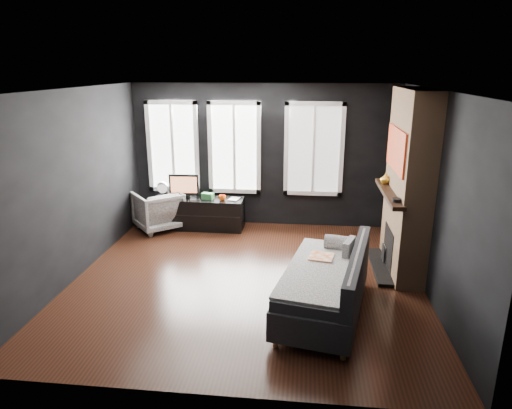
# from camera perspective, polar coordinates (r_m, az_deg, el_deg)

# --- Properties ---
(floor) EXTENTS (5.00, 5.00, 0.00)m
(floor) POSITION_cam_1_polar(r_m,az_deg,el_deg) (6.78, -1.13, -9.23)
(floor) COLOR black
(floor) RESTS_ON ground
(ceiling) EXTENTS (5.00, 5.00, 0.00)m
(ceiling) POSITION_cam_1_polar(r_m,az_deg,el_deg) (6.10, -1.28, 14.20)
(ceiling) COLOR white
(ceiling) RESTS_ON ground
(wall_back) EXTENTS (5.00, 0.02, 2.70)m
(wall_back) POSITION_cam_1_polar(r_m,az_deg,el_deg) (8.73, 0.93, 6.08)
(wall_back) COLOR black
(wall_back) RESTS_ON ground
(wall_left) EXTENTS (0.02, 5.00, 2.70)m
(wall_left) POSITION_cam_1_polar(r_m,az_deg,el_deg) (7.07, -21.74, 2.29)
(wall_left) COLOR black
(wall_left) RESTS_ON ground
(wall_right) EXTENTS (0.02, 5.00, 2.70)m
(wall_right) POSITION_cam_1_polar(r_m,az_deg,el_deg) (6.48, 21.28, 1.10)
(wall_right) COLOR black
(wall_right) RESTS_ON ground
(windows) EXTENTS (4.00, 0.16, 1.76)m
(windows) POSITION_cam_1_polar(r_m,az_deg,el_deg) (8.61, -2.12, 12.83)
(windows) COLOR white
(windows) RESTS_ON wall_back
(fireplace) EXTENTS (0.70, 1.62, 2.70)m
(fireplace) POSITION_cam_1_polar(r_m,az_deg,el_deg) (7.00, 18.50, 2.49)
(fireplace) COLOR #93724C
(fireplace) RESTS_ON floor
(sofa) EXTENTS (1.40, 2.18, 0.87)m
(sofa) POSITION_cam_1_polar(r_m,az_deg,el_deg) (5.81, 8.56, -9.37)
(sofa) COLOR #262629
(sofa) RESTS_ON floor
(stripe_pillow) EXTENTS (0.20, 0.37, 0.36)m
(stripe_pillow) POSITION_cam_1_polar(r_m,az_deg,el_deg) (6.19, 11.51, -5.89)
(stripe_pillow) COLOR gray
(stripe_pillow) RESTS_ON sofa
(armchair) EXTENTS (1.08, 1.08, 0.81)m
(armchair) POSITION_cam_1_polar(r_m,az_deg,el_deg) (8.83, -12.14, -0.49)
(armchair) COLOR white
(armchair) RESTS_ON floor
(media_console) EXTENTS (1.71, 0.55, 0.59)m
(media_console) POSITION_cam_1_polar(r_m,az_deg,el_deg) (8.80, -7.15, -1.06)
(media_console) COLOR black
(media_console) RESTS_ON floor
(monitor) EXTENTS (0.58, 0.15, 0.52)m
(monitor) POSITION_cam_1_polar(r_m,az_deg,el_deg) (8.73, -8.99, 2.49)
(monitor) COLOR black
(monitor) RESTS_ON media_console
(desk_fan) EXTENTS (0.26, 0.26, 0.31)m
(desk_fan) POSITION_cam_1_polar(r_m,az_deg,el_deg) (8.86, -11.60, 1.87)
(desk_fan) COLOR #999999
(desk_fan) RESTS_ON media_console
(mug) EXTENTS (0.15, 0.13, 0.13)m
(mug) POSITION_cam_1_polar(r_m,az_deg,el_deg) (8.52, -4.24, 0.94)
(mug) COLOR #FA560D
(mug) RESTS_ON media_console
(book) EXTENTS (0.17, 0.06, 0.24)m
(book) POSITION_cam_1_polar(r_m,az_deg,el_deg) (8.58, -3.31, 1.45)
(book) COLOR #AFA08D
(book) RESTS_ON media_console
(storage_box) EXTENTS (0.24, 0.17, 0.12)m
(storage_box) POSITION_cam_1_polar(r_m,az_deg,el_deg) (8.63, -6.06, 1.06)
(storage_box) COLOR #32773B
(storage_box) RESTS_ON media_console
(mantel_vase) EXTENTS (0.17, 0.17, 0.16)m
(mantel_vase) POSITION_cam_1_polar(r_m,az_deg,el_deg) (7.39, 15.89, 3.14)
(mantel_vase) COLOR orange
(mantel_vase) RESTS_ON fireplace
(mantel_clock) EXTENTS (0.17, 0.17, 0.04)m
(mantel_clock) POSITION_cam_1_polar(r_m,az_deg,el_deg) (6.45, 17.22, 0.53)
(mantel_clock) COLOR black
(mantel_clock) RESTS_ON fireplace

